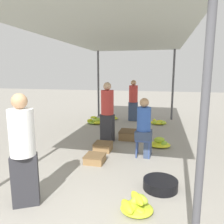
# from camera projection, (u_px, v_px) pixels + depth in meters

# --- Properties ---
(canopy_post_front_right) EXTENTS (0.08, 0.08, 2.71)m
(canopy_post_front_right) POSITION_uv_depth(u_px,v_px,m) (203.00, 126.00, 2.06)
(canopy_post_front_right) COLOR #4C4C51
(canopy_post_front_right) RESTS_ON ground
(canopy_post_back_left) EXTENTS (0.08, 0.08, 2.71)m
(canopy_post_back_left) POSITION_uv_depth(u_px,v_px,m) (98.00, 84.00, 9.11)
(canopy_post_back_left) COLOR #4C4C51
(canopy_post_back_left) RESTS_ON ground
(canopy_post_back_right) EXTENTS (0.08, 0.08, 2.71)m
(canopy_post_back_right) POSITION_uv_depth(u_px,v_px,m) (173.00, 85.00, 8.44)
(canopy_post_back_right) COLOR #4C4C51
(canopy_post_back_right) RESTS_ON ground
(canopy_tarp) EXTENTS (3.41, 7.05, 0.04)m
(canopy_tarp) POSITION_uv_depth(u_px,v_px,m) (118.00, 36.00, 5.34)
(canopy_tarp) COLOR #9EA399
(canopy_tarp) RESTS_ON canopy_post_front_left
(vendor_foreground) EXTENTS (0.45, 0.45, 1.59)m
(vendor_foreground) POSITION_uv_depth(u_px,v_px,m) (23.00, 149.00, 2.97)
(vendor_foreground) COLOR #2D2D33
(vendor_foreground) RESTS_ON ground
(stool) EXTENTS (0.34, 0.34, 0.41)m
(stool) POSITION_uv_depth(u_px,v_px,m) (143.00, 142.00, 4.83)
(stool) COLOR #384C84
(stool) RESTS_ON ground
(vendor_seated) EXTENTS (0.37, 0.37, 1.31)m
(vendor_seated) POSITION_uv_depth(u_px,v_px,m) (145.00, 127.00, 4.77)
(vendor_seated) COLOR #384766
(vendor_seated) RESTS_ON ground
(basin_black) EXTENTS (0.55, 0.55, 0.15)m
(basin_black) POSITION_uv_depth(u_px,v_px,m) (160.00, 184.00, 3.51)
(basin_black) COLOR black
(basin_black) RESTS_ON ground
(banana_pile_left_0) EXTENTS (0.66, 0.59, 0.27)m
(banana_pile_left_0) POSITION_uv_depth(u_px,v_px,m) (96.00, 121.00, 7.95)
(banana_pile_left_0) COLOR #96C031
(banana_pile_left_0) RESTS_ON ground
(banana_pile_left_1) EXTENTS (0.50, 0.55, 0.15)m
(banana_pile_left_1) POSITION_uv_depth(u_px,v_px,m) (112.00, 118.00, 8.69)
(banana_pile_left_1) COLOR #A2C52F
(banana_pile_left_1) RESTS_ON ground
(banana_pile_right_0) EXTENTS (0.47, 0.44, 0.27)m
(banana_pile_right_0) POSITION_uv_depth(u_px,v_px,m) (136.00, 205.00, 2.91)
(banana_pile_right_0) COLOR yellow
(banana_pile_right_0) RESTS_ON ground
(banana_pile_right_1) EXTENTS (0.54, 0.47, 0.25)m
(banana_pile_right_1) POSITION_uv_depth(u_px,v_px,m) (160.00, 144.00, 5.51)
(banana_pile_right_1) COLOR #A7C72E
(banana_pile_right_1) RESTS_ON ground
(banana_pile_right_2) EXTENTS (0.59, 0.54, 0.15)m
(banana_pile_right_2) POSITION_uv_depth(u_px,v_px,m) (158.00, 122.00, 7.91)
(banana_pile_right_2) COLOR #B3CC2C
(banana_pile_right_2) RESTS_ON ground
(crate_near) EXTENTS (0.54, 0.54, 0.24)m
(crate_near) POSITION_uv_depth(u_px,v_px,m) (129.00, 135.00, 6.14)
(crate_near) COLOR brown
(crate_near) RESTS_ON ground
(crate_mid) EXTENTS (0.40, 0.40, 0.17)m
(crate_mid) POSITION_uv_depth(u_px,v_px,m) (95.00, 159.00, 4.54)
(crate_mid) COLOR olive
(crate_mid) RESTS_ON ground
(crate_far) EXTENTS (0.42, 0.42, 0.19)m
(crate_far) POSITION_uv_depth(u_px,v_px,m) (103.00, 147.00, 5.22)
(crate_far) COLOR olive
(crate_far) RESTS_ON ground
(shopper_walking_mid) EXTENTS (0.36, 0.35, 1.57)m
(shopper_walking_mid) POSITION_uv_depth(u_px,v_px,m) (133.00, 100.00, 8.34)
(shopper_walking_mid) COLOR #384766
(shopper_walking_mid) RESTS_ON ground
(shopper_walking_far) EXTENTS (0.41, 0.41, 1.60)m
(shopper_walking_far) POSITION_uv_depth(u_px,v_px,m) (107.00, 111.00, 5.84)
(shopper_walking_far) COLOR #2D2D33
(shopper_walking_far) RESTS_ON ground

